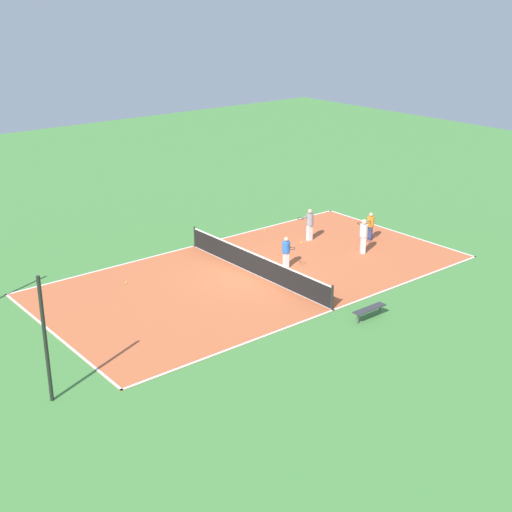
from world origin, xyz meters
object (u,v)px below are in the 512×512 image
player_baseline_gray (310,222)px  tennis_ball_near_net (265,230)px  fence_post_back_left (45,340)px  player_near_blue (286,250)px  player_near_white (363,234)px  tennis_ball_midcourt (301,243)px  tennis_net (256,264)px  tennis_ball_far_baseline (126,282)px  bench (369,310)px  player_center_orange (371,225)px

player_baseline_gray → tennis_ball_near_net: player_baseline_gray is taller
fence_post_back_left → player_near_blue: bearing=-73.6°
player_near_white → fence_post_back_left: (-2.92, 17.24, 1.08)m
player_baseline_gray → tennis_ball_midcourt: bearing=15.1°
tennis_net → tennis_ball_far_baseline: (2.79, 5.01, -0.48)m
fence_post_back_left → bench: bearing=-100.6°
tennis_ball_midcourt → tennis_ball_near_net: bearing=2.0°
tennis_ball_midcourt → tennis_net: bearing=111.9°
player_center_orange → tennis_ball_near_net: size_ratio=21.26×
player_near_blue → tennis_ball_near_net: (4.69, -2.68, -0.79)m
tennis_ball_midcourt → fence_post_back_left: bearing=110.1°
tennis_net → player_baseline_gray: size_ratio=5.86×
player_center_orange → fence_post_back_left: fence_post_back_left is taller
bench → player_near_white: 7.37m
player_center_orange → tennis_ball_midcourt: (1.80, 3.06, -0.78)m
player_near_white → player_center_orange: 2.06m
tennis_net → player_near_white: 5.87m
player_near_blue → player_baseline_gray: player_baseline_gray is taller
tennis_ball_far_baseline → tennis_ball_near_net: bearing=-79.6°
player_center_orange → tennis_ball_midcourt: bearing=-61.0°
tennis_ball_far_baseline → bench: bearing=-148.6°
player_near_white → fence_post_back_left: 17.52m
player_near_white → tennis_ball_far_baseline: (3.92, 10.75, -0.95)m
player_near_blue → tennis_ball_far_baseline: (2.97, 6.64, -0.79)m
tennis_net → tennis_ball_near_net: bearing=-43.7°
player_baseline_gray → tennis_ball_far_baseline: 10.13m
bench → tennis_ball_near_net: (10.80, -3.78, -0.33)m
player_near_white → tennis_ball_near_net: (5.63, 1.43, -0.95)m
tennis_net → fence_post_back_left: bearing=109.4°
player_center_orange → tennis_ball_far_baseline: (2.81, 12.48, -0.78)m
player_near_blue → tennis_ball_near_net: size_ratio=21.44×
bench → player_baseline_gray: size_ratio=0.95×
player_near_white → player_near_blue: (0.94, 4.11, -0.17)m
tennis_ball_midcourt → tennis_ball_far_baseline: 9.47m
tennis_ball_far_baseline → fence_post_back_left: (-6.83, 6.49, 2.03)m
player_near_blue → fence_post_back_left: bearing=-58.1°
bench → tennis_ball_near_net: bench is taller
tennis_net → tennis_ball_near_net: (4.50, -4.31, -0.48)m
player_center_orange → tennis_ball_far_baseline: size_ratio=21.26×
player_near_white → player_center_orange: player_near_white is taller
player_near_blue → player_baseline_gray: bearing=136.9°
player_baseline_gray → fence_post_back_left: 17.61m
tennis_ball_near_net → player_baseline_gray: bearing=-164.4°
player_near_blue → tennis_ball_near_net: bearing=165.8°
tennis_ball_near_net → tennis_ball_midcourt: bearing=-178.0°
bench → player_near_blue: bearing=-100.2°
player_near_white → tennis_ball_midcourt: 3.33m
player_near_blue → tennis_ball_far_baseline: bearing=-98.6°
player_near_white → player_near_blue: size_ratio=1.18×
tennis_net → fence_post_back_left: size_ratio=2.31×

